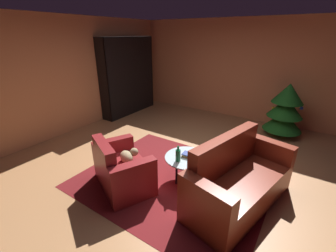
# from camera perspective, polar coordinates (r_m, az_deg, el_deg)

# --- Properties ---
(ground_plane) EXTENTS (7.58, 7.58, 0.00)m
(ground_plane) POSITION_cam_1_polar(r_m,az_deg,el_deg) (4.11, 3.41, -10.25)
(ground_plane) COLOR #AF784B
(wall_back) EXTENTS (6.25, 0.06, 2.63)m
(wall_back) POSITION_cam_1_polar(r_m,az_deg,el_deg) (6.49, 18.48, 13.40)
(wall_back) COLOR #CA7E4F
(wall_back) RESTS_ON ground
(wall_left) EXTENTS (0.06, 6.43, 2.63)m
(wall_left) POSITION_cam_1_polar(r_m,az_deg,el_deg) (5.74, -24.58, 11.45)
(wall_left) COLOR #CA7E4F
(wall_left) RESTS_ON ground
(area_rug) EXTENTS (2.89, 2.39, 0.01)m
(area_rug) POSITION_cam_1_polar(r_m,az_deg,el_deg) (3.78, 1.32, -13.52)
(area_rug) COLOR maroon
(area_rug) RESTS_ON ground
(bookshelf_unit) EXTENTS (0.36, 1.87, 2.16)m
(bookshelf_unit) POSITION_cam_1_polar(r_m,az_deg,el_deg) (6.76, -9.55, 12.76)
(bookshelf_unit) COLOR black
(bookshelf_unit) RESTS_ON ground
(armchair_red) EXTENTS (1.21, 1.05, 0.81)m
(armchair_red) POSITION_cam_1_polar(r_m,az_deg,el_deg) (3.57, -11.83, -10.83)
(armchair_red) COLOR maroon
(armchair_red) RESTS_ON ground
(couch_red) EXTENTS (1.12, 1.87, 0.96)m
(couch_red) POSITION_cam_1_polar(r_m,az_deg,el_deg) (3.32, 17.44, -13.60)
(couch_red) COLOR maroon
(couch_red) RESTS_ON ground
(coffee_table) EXTENTS (0.71, 0.71, 0.43)m
(coffee_table) POSITION_cam_1_polar(r_m,az_deg,el_deg) (3.56, 4.99, -8.47)
(coffee_table) COLOR black
(coffee_table) RESTS_ON ground
(book_stack_on_table) EXTENTS (0.21, 0.15, 0.06)m
(book_stack_on_table) POSITION_cam_1_polar(r_m,az_deg,el_deg) (3.53, 5.20, -7.47)
(book_stack_on_table) COLOR gray
(book_stack_on_table) RESTS_ON coffee_table
(bottle_on_table) EXTENTS (0.08, 0.08, 0.25)m
(bottle_on_table) POSITION_cam_1_polar(r_m,az_deg,el_deg) (3.38, 2.58, -7.50)
(bottle_on_table) COLOR #12532C
(bottle_on_table) RESTS_ON coffee_table
(decorated_tree) EXTENTS (0.85, 0.85, 1.23)m
(decorated_tree) POSITION_cam_1_polar(r_m,az_deg,el_deg) (5.72, 27.89, 3.76)
(decorated_tree) COLOR brown
(decorated_tree) RESTS_ON ground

